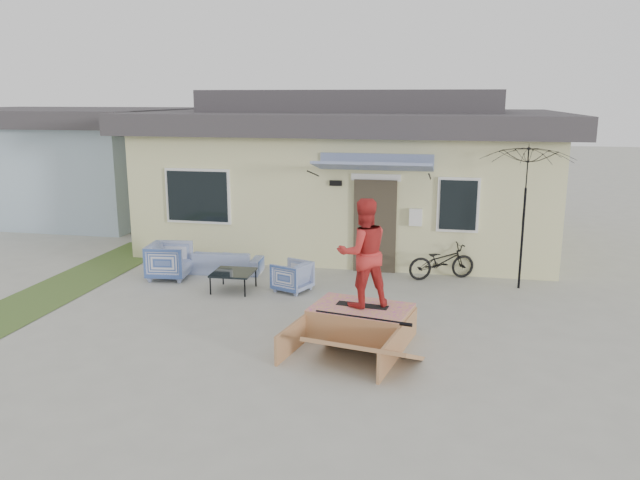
% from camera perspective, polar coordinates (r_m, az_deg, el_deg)
% --- Properties ---
extents(ground, '(90.00, 90.00, 0.00)m').
position_cam_1_polar(ground, '(10.35, -3.72, -9.16)').
color(ground, '#9F9E93').
rests_on(ground, ground).
extents(grass_strip, '(1.40, 8.00, 0.01)m').
position_cam_1_polar(grass_strip, '(14.22, -22.12, -3.90)').
color(grass_strip, '#3F5A27').
rests_on(grass_strip, ground).
extents(house, '(10.80, 8.49, 4.10)m').
position_cam_1_polar(house, '(17.53, 3.21, 6.52)').
color(house, beige).
rests_on(house, ground).
extents(neighbor_house, '(8.60, 7.60, 3.50)m').
position_cam_1_polar(neighbor_house, '(23.37, -22.52, 6.77)').
color(neighbor_house, '#9FB4C7').
rests_on(neighbor_house, ground).
extents(loveseat, '(1.75, 0.63, 0.67)m').
position_cam_1_polar(loveseat, '(14.29, -8.73, -1.62)').
color(loveseat, '#2A4790').
rests_on(loveseat, ground).
extents(armchair_left, '(0.88, 0.93, 0.87)m').
position_cam_1_polar(armchair_left, '(14.03, -13.55, -1.70)').
color(armchair_left, '#2A4790').
rests_on(armchair_left, ground).
extents(armchair_right, '(0.82, 0.84, 0.68)m').
position_cam_1_polar(armchair_right, '(12.79, -2.56, -3.19)').
color(armchair_right, '#2A4790').
rests_on(armchair_right, ground).
extents(coffee_table, '(0.84, 0.84, 0.40)m').
position_cam_1_polar(coffee_table, '(12.97, -7.88, -3.72)').
color(coffee_table, black).
rests_on(coffee_table, ground).
extents(bicycle, '(1.58, 1.09, 0.96)m').
position_cam_1_polar(bicycle, '(13.85, 11.03, -1.57)').
color(bicycle, black).
rests_on(bicycle, ground).
extents(patio_umbrella, '(2.09, 1.96, 2.20)m').
position_cam_1_polar(patio_umbrella, '(13.31, 18.13, 3.03)').
color(patio_umbrella, black).
rests_on(patio_umbrella, ground).
extents(skate_ramp, '(1.94, 2.35, 0.52)m').
position_cam_1_polar(skate_ramp, '(10.40, 3.76, -7.49)').
color(skate_ramp, '#9F6C43').
rests_on(skate_ramp, ground).
extents(skateboard, '(0.87, 0.32, 0.05)m').
position_cam_1_polar(skateboard, '(10.35, 3.87, -5.90)').
color(skateboard, black).
rests_on(skateboard, skate_ramp).
extents(skater, '(1.08, 0.99, 1.78)m').
position_cam_1_polar(skater, '(10.09, 3.95, -0.98)').
color(skater, red).
rests_on(skater, skateboard).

